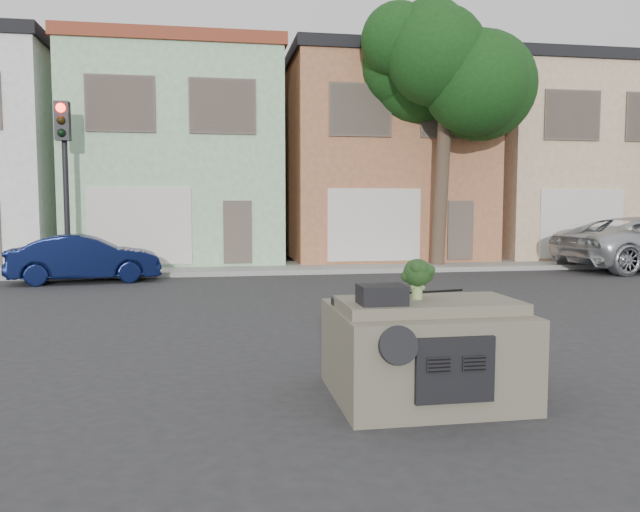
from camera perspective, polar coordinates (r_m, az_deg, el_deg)
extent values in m
plane|color=#303033|center=(10.06, 3.74, -7.59)|extent=(120.00, 120.00, 0.00)
cube|color=gray|center=(20.29, -3.16, -1.07)|extent=(40.00, 3.00, 0.15)
cube|color=#9FCE9E|center=(24.13, -12.69, 8.56)|extent=(7.20, 8.20, 7.55)
cube|color=#AD6B46|center=(24.91, 5.01, 8.54)|extent=(7.20, 8.20, 7.55)
cube|color=#D3B18B|center=(27.77, 20.30, 7.88)|extent=(7.20, 8.20, 7.55)
imported|color=black|center=(18.32, -20.58, -2.25)|extent=(4.12, 1.92, 1.31)
cube|color=black|center=(19.51, -22.26, 5.62)|extent=(0.40, 0.40, 5.10)
cube|color=#143B13|center=(20.78, 11.08, 10.52)|extent=(4.40, 4.00, 8.50)
cube|color=#655F4E|center=(7.12, 9.43, -8.24)|extent=(2.00, 1.80, 1.12)
cube|color=black|center=(6.50, 5.68, -3.53)|extent=(0.48, 0.38, 0.20)
cube|color=black|center=(7.46, 10.57, -3.20)|extent=(0.69, 0.15, 0.02)
cube|color=black|center=(6.87, 8.89, -2.05)|extent=(0.37, 0.37, 0.45)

